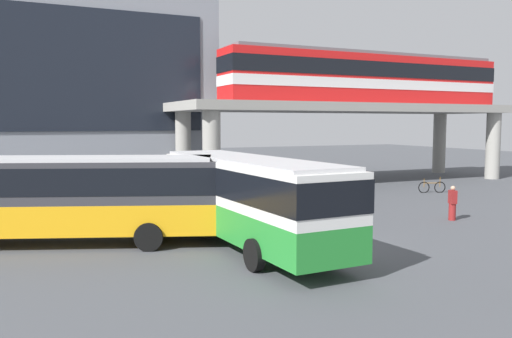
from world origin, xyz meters
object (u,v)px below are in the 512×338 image
Objects in this scene: train at (367,78)px; bus_main at (247,191)px; bicycle_brown at (432,187)px; bicycle_red at (264,191)px; bus_secondary at (68,191)px; pedestrian_by_bike_rack at (452,204)px; bicycle_black at (301,193)px.

train is 2.08× the size of bus_main.
bicycle_brown is 0.95× the size of bicycle_red.
train is at bearing 28.93° from bus_secondary.
bus_secondary is 7.05× the size of pedestrian_by_bike_rack.
bus_main is 6.56m from bus_secondary.
train is 13.84m from bicycle_red.
pedestrian_by_bike_rack is at bearing -8.27° from bus_secondary.
train is 10.41m from bicycle_brown.
bus_main reaches higher than bicycle_black.
train is 23.57m from bus_main.
pedestrian_by_bike_rack reaches higher than bicycle_red.
bicycle_brown is 1.07× the size of pedestrian_by_bike_rack.
bus_secondary is at bearing 153.18° from bus_main.
bicycle_black is 0.99× the size of bicycle_red.
bus_secondary is 23.08m from bicycle_brown.
train is 13.09× the size of bicycle_black.
bicycle_red is at bearing 164.87° from bicycle_brown.
bicycle_black is (-9.20, -6.19, -7.43)m from train.
bus_main is at bearing -137.34° from train.
pedestrian_by_bike_rack is at bearing -71.23° from bicycle_black.
bus_secondary is 14.96m from bicycle_black.
bus_main reaches higher than bicycle_brown.
pedestrian_by_bike_rack is (4.56, -10.49, 0.38)m from bicycle_red.
bus_main reaches higher than pedestrian_by_bike_rack.
bicycle_red is at bearing 34.33° from bus_secondary.
bus_main is 10.66m from pedestrian_by_bike_rack.
train is at bearing 88.12° from bicycle_brown.
bicycle_red is (-10.56, 2.86, 0.00)m from bicycle_brown.
bicycle_brown is 10.94m from bicycle_red.
pedestrian_by_bike_rack is (-6.00, -7.63, 0.38)m from bicycle_brown.
bicycle_brown and bicycle_red have the same top height.
train is at bearing 67.31° from pedestrian_by_bike_rack.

